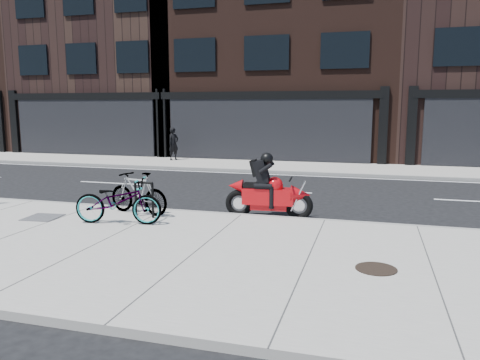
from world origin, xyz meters
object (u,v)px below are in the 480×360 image
(bike_rack, at_px, (144,196))
(bicycle_front, at_px, (118,201))
(pedestrian, at_px, (174,144))
(motorcycle, at_px, (272,192))
(manhole_cover, at_px, (376,269))
(bicycle_rear, at_px, (138,193))
(utility_grate, at_px, (43,217))

(bike_rack, distance_m, bicycle_front, 0.77)
(bike_rack, bearing_deg, pedestrian, 110.62)
(motorcycle, distance_m, manhole_cover, 4.30)
(bicycle_rear, bearing_deg, bike_rack, 60.90)
(bike_rack, distance_m, bicycle_rear, 0.39)
(bike_rack, relative_size, motorcycle, 0.39)
(bicycle_front, bearing_deg, bicycle_rear, -8.12)
(utility_grate, bearing_deg, pedestrian, 99.25)
(bicycle_rear, xyz_separation_m, motorcycle, (3.09, 1.01, 0.01))
(manhole_cover, distance_m, utility_grate, 7.69)
(motorcycle, distance_m, pedestrian, 12.20)
(bicycle_rear, xyz_separation_m, pedestrian, (-3.94, 10.97, 0.27))
(bicycle_rear, bearing_deg, manhole_cover, 78.82)
(bicycle_rear, distance_m, manhole_cover, 6.10)
(motorcycle, bearing_deg, pedestrian, 120.46)
(bicycle_rear, distance_m, motorcycle, 3.25)
(bicycle_rear, bearing_deg, bicycle_front, 14.71)
(pedestrian, bearing_deg, bike_rack, -132.26)
(pedestrian, height_order, utility_grate, pedestrian)
(manhole_cover, bearing_deg, bicycle_front, 164.74)
(bicycle_rear, bearing_deg, pedestrian, -147.27)
(pedestrian, distance_m, utility_grate, 12.13)
(bicycle_rear, relative_size, motorcycle, 0.79)
(manhole_cover, relative_size, utility_grate, 0.88)
(bike_rack, xyz_separation_m, utility_grate, (-2.28, -0.71, -0.49))
(bicycle_rear, height_order, motorcycle, motorcycle)
(utility_grate, bearing_deg, manhole_cover, -11.36)
(bicycle_rear, xyz_separation_m, utility_grate, (-1.99, -0.97, -0.51))
(motorcycle, bearing_deg, bicycle_front, -151.70)
(bicycle_front, height_order, manhole_cover, bicycle_front)
(bike_rack, height_order, motorcycle, motorcycle)
(bicycle_front, relative_size, utility_grate, 2.62)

